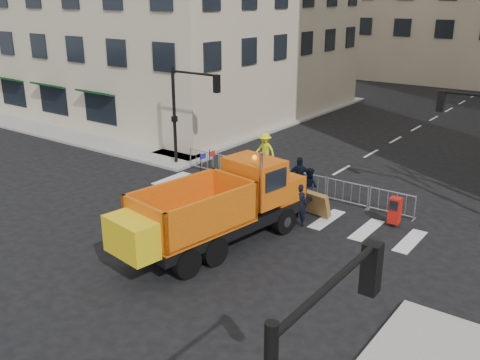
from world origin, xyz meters
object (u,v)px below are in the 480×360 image
Objects in this scene: cop_b at (309,186)px; newspaper_box at (395,210)px; cop_a at (299,205)px; cop_c at (300,178)px; plow_truck at (216,207)px; worker at (265,150)px.

cop_b is 4.05m from newspaper_box.
cop_b is at bearing 177.47° from newspaper_box.
cop_a is 1.67× the size of newspaper_box.
cop_b is 0.87× the size of cop_c.
cop_b is (0.65, 5.90, -0.76)m from plow_truck.
cop_b is 0.85m from cop_c.
plow_truck is 4.84× the size of cop_c.
plow_truck is 8.80× the size of newspaper_box.
cop_c is at bearing 9.46° from plow_truck.
plow_truck is at bearing 51.96° from cop_a.
cop_b is at bearing -85.56° from cop_a.
worker reaches higher than cop_c.
cop_b is 1.57× the size of newspaper_box.
newspaper_box is (8.43, -3.05, -0.42)m from worker.
worker is at bearing -60.64° from cop_a.
cop_a is at bearing 89.12° from cop_c.
cop_a is at bearing -14.14° from plow_truck.
cop_c reaches higher than cop_b.
plow_truck is 3.91m from cop_a.
newspaper_box is (4.70, 5.80, -0.92)m from plow_truck.
newspaper_box is (4.05, -0.11, -0.17)m from cop_b.
worker is 1.76× the size of newspaper_box.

